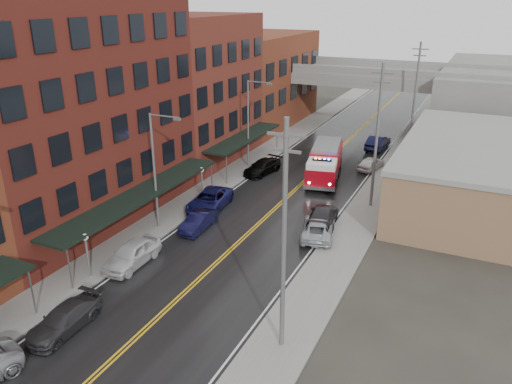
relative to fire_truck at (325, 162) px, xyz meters
The scene contains 29 objects.
road 10.29m from the fire_truck, 98.21° to the right, with size 11.00×160.00×0.02m, color black.
sidewalk_left 13.42m from the fire_truck, 131.06° to the right, with size 3.00×160.00×0.15m, color slate.
sidewalk_right 11.74m from the fire_truck, 59.78° to the right, with size 3.00×160.00×0.15m, color slate.
curb_left 12.41m from the fire_truck, 125.26° to the right, with size 0.30×160.00×0.15m, color gray.
curb_right 11.01m from the fire_truck, 67.30° to the right, with size 0.30×160.00×0.15m, color gray.
brick_building_b 23.69m from the fire_truck, 130.87° to the right, with size 9.00×20.00×18.00m, color #531716.
brick_building_c 15.85m from the fire_truck, behind, with size 9.00×15.00×15.00m, color #5B241B.
brick_building_far 23.63m from the fire_truck, 129.40° to the left, with size 9.00×20.00×12.00m, color brown.
tan_building 14.57m from the fire_truck, ahead, with size 14.00×22.00×5.00m, color #8C684B.
awning_1 19.29m from the fire_truck, 117.68° to the right, with size 2.60×18.00×3.09m.
awning_2 9.04m from the fire_truck, behind, with size 2.60×13.00×3.09m.
globe_lamp_1 25.30m from the fire_truck, 108.08° to the right, with size 0.44×0.44×3.12m.
globe_lamp_2 12.76m from the fire_truck, 128.01° to the right, with size 0.44×0.44×3.12m.
street_lamp_1 18.26m from the fire_truck, 116.50° to the right, with size 2.64×0.22×9.00m.
street_lamp_2 8.72m from the fire_truck, behind, with size 2.64×0.22×9.00m.
utility_pole_0 26.10m from the fire_truck, 77.07° to the right, with size 1.80×0.24×12.00m.
utility_pole_1 8.92m from the fire_truck, 41.25° to the right, with size 1.80×0.24×12.00m.
utility_pole_2 16.67m from the fire_truck, 68.97° to the left, with size 1.80×0.24×12.00m.
overpass 22.41m from the fire_truck, 93.78° to the left, with size 40.00×10.00×7.50m.
fire_truck is the anchor object (origin of this frame).
parked_car_left_3 29.25m from the fire_truck, 100.49° to the right, with size 1.87×4.59×1.33m, color #2A2A2D.
parked_car_left_4 22.50m from the fire_truck, 106.67° to the right, with size 1.92×4.77×1.63m, color silver.
parked_car_left_5 15.96m from the fire_truck, 109.31° to the right, with size 1.41×4.03×1.33m, color black.
parked_car_left_6 13.00m from the fire_truck, 119.84° to the right, with size 2.56×5.55×1.54m, color #151651.
parked_car_left_7 6.29m from the fire_truck, 168.21° to the right, with size 1.96×4.82×1.40m, color black.
parked_car_right_0 12.79m from the fire_truck, 74.38° to the right, with size 2.30×5.00×1.39m, color #A5A8AD.
parked_car_right_1 10.76m from the fire_truck, 72.92° to the right, with size 2.10×5.17×1.50m, color #262528.
parked_car_right_2 5.87m from the fire_truck, 52.08° to the left, with size 1.59×3.96×1.35m, color silver.
parked_car_right_3 12.46m from the fire_truck, 77.95° to the left, with size 1.73×4.96×1.64m, color black.
Camera 1 is at (14.86, -4.52, 16.88)m, focal length 35.00 mm.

